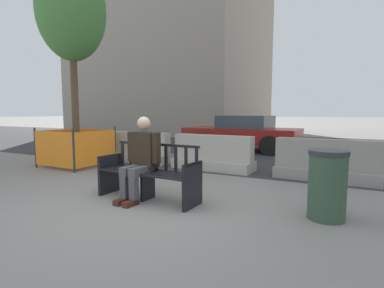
{
  "coord_description": "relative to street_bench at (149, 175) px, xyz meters",
  "views": [
    {
      "loc": [
        2.74,
        -3.4,
        1.38
      ],
      "look_at": [
        -0.05,
        1.88,
        0.75
      ],
      "focal_mm": 28.0,
      "sensor_mm": 36.0,
      "label": 1
    }
  ],
  "objects": [
    {
      "name": "ground_plane",
      "position": [
        0.05,
        -0.41,
        -0.4
      ],
      "size": [
        200.0,
        200.0,
        0.0
      ],
      "primitive_type": "plane",
      "color": "gray"
    },
    {
      "name": "street_asphalt",
      "position": [
        0.05,
        8.29,
        -0.39
      ],
      "size": [
        120.0,
        12.0,
        0.01
      ],
      "primitive_type": "cube",
      "color": "#333335",
      "rests_on": "ground"
    },
    {
      "name": "street_bench",
      "position": [
        0.0,
        0.0,
        0.0
      ],
      "size": [
        1.71,
        0.59,
        0.88
      ],
      "color": "black",
      "rests_on": "ground"
    },
    {
      "name": "seated_person",
      "position": [
        -0.1,
        -0.05,
        0.29
      ],
      "size": [
        0.58,
        0.73,
        1.31
      ],
      "color": "#2D2319",
      "rests_on": "ground"
    },
    {
      "name": "jersey_barrier_centre",
      "position": [
        -0.13,
        2.78,
        -0.06
      ],
      "size": [
        2.03,
        0.77,
        0.84
      ],
      "color": "#ADA89E",
      "rests_on": "ground"
    },
    {
      "name": "jersey_barrier_left",
      "position": [
        -2.46,
        2.86,
        -0.06
      ],
      "size": [
        2.0,
        0.69,
        0.84
      ],
      "color": "#ADA89E",
      "rests_on": "ground"
    },
    {
      "name": "jersey_barrier_right",
      "position": [
        2.39,
        2.81,
        -0.06
      ],
      "size": [
        2.03,
        0.77,
        0.84
      ],
      "color": "gray",
      "rests_on": "ground"
    },
    {
      "name": "street_tree",
      "position": [
        -3.46,
        1.61,
        3.49
      ],
      "size": [
        1.68,
        1.68,
        5.16
      ],
      "color": "brown",
      "rests_on": "ground"
    },
    {
      "name": "construction_fence",
      "position": [
        -3.46,
        1.61,
        0.11
      ],
      "size": [
        1.42,
        1.42,
        1.01
      ],
      "color": "#2D2D33",
      "rests_on": "ground"
    },
    {
      "name": "car_sedan_mid",
      "position": [
        -0.7,
        6.74,
        0.24
      ],
      "size": [
        4.12,
        1.99,
        1.27
      ],
      "color": "maroon",
      "rests_on": "ground"
    },
    {
      "name": "trash_bin",
      "position": [
        2.57,
        0.34,
        0.06
      ],
      "size": [
        0.49,
        0.49,
        0.9
      ],
      "color": "#334C38",
      "rests_on": "ground"
    }
  ]
}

